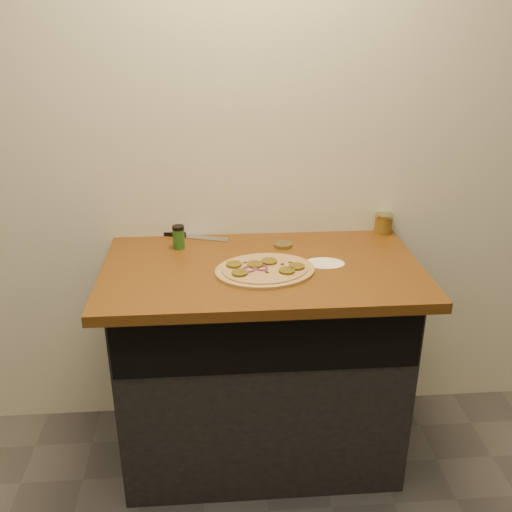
{
  "coord_description": "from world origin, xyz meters",
  "views": [
    {
      "loc": [
        -0.17,
        -0.53,
        1.79
      ],
      "look_at": [
        -0.02,
        1.39,
        0.95
      ],
      "focal_mm": 40.0,
      "sensor_mm": 36.0,
      "label": 1
    }
  ],
  "objects": [
    {
      "name": "countertop",
      "position": [
        0.0,
        1.42,
        0.88
      ],
      "size": [
        1.2,
        0.7,
        0.04
      ],
      "primitive_type": "cube",
      "color": "brown",
      "rests_on": "cabinet"
    },
    {
      "name": "pizza",
      "position": [
        0.01,
        1.36,
        0.91
      ],
      "size": [
        0.41,
        0.41,
        0.02
      ],
      "color": "tan",
      "rests_on": "countertop"
    },
    {
      "name": "cabinet",
      "position": [
        0.0,
        1.45,
        0.43
      ],
      "size": [
        1.1,
        0.6,
        0.86
      ],
      "primitive_type": "cube",
      "color": "black",
      "rests_on": "ground"
    },
    {
      "name": "salsa_jar",
      "position": [
        0.55,
        1.72,
        0.94
      ],
      "size": [
        0.08,
        0.08,
        0.08
      ],
      "color": "#A52810",
      "rests_on": "countertop"
    },
    {
      "name": "mason_jar_lid",
      "position": [
        0.1,
        1.59,
        0.91
      ],
      "size": [
        0.08,
        0.08,
        0.02
      ],
      "primitive_type": "cylinder",
      "rotation": [
        0.0,
        0.0,
        -0.04
      ],
      "color": "#9B8F5A",
      "rests_on": "countertop"
    },
    {
      "name": "room_shell",
      "position": [
        0.0,
        0.0,
        1.7
      ],
      "size": [
        4.02,
        3.52,
        2.71
      ],
      "color": "beige",
      "rests_on": "ground"
    },
    {
      "name": "chefs_knife",
      "position": [
        -0.29,
        1.73,
        0.91
      ],
      "size": [
        0.3,
        0.12,
        0.02
      ],
      "color": "#B7BAC1",
      "rests_on": "countertop"
    },
    {
      "name": "flour_spill",
      "position": [
        0.24,
        1.42,
        0.9
      ],
      "size": [
        0.17,
        0.17,
        0.0
      ],
      "primitive_type": "cylinder",
      "rotation": [
        0.0,
        0.0,
        -0.11
      ],
      "color": "white",
      "rests_on": "countertop"
    },
    {
      "name": "spice_shaker",
      "position": [
        -0.32,
        1.61,
        0.95
      ],
      "size": [
        0.05,
        0.05,
        0.1
      ],
      "color": "#24591C",
      "rests_on": "countertop"
    }
  ]
}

